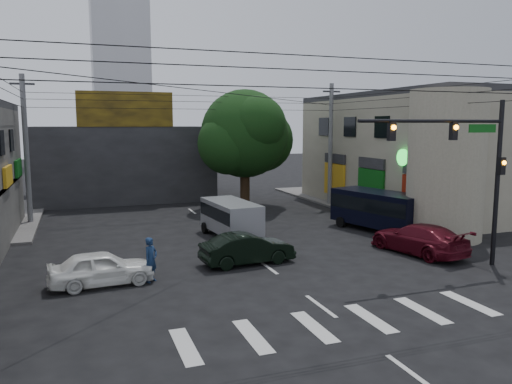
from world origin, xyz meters
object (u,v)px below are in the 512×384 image
maroon_sedan (418,239)px  silver_minivan (231,220)px  street_tree (245,134)px  dark_sedan (247,249)px  utility_pole_far_left (26,150)px  white_compact (102,268)px  traffic_officer (151,260)px  traffic_gantry (468,157)px  utility_pole_far_right (330,145)px  navy_van (378,211)px

maroon_sedan → silver_minivan: (-7.45, 6.37, 0.27)m
street_tree → silver_minivan: street_tree is taller
street_tree → dark_sedan: street_tree is taller
utility_pole_far_left → dark_sedan: utility_pole_far_left is taller
white_compact → traffic_officer: traffic_officer is taller
traffic_gantry → maroon_sedan: (-0.18, 2.74, -4.10)m
utility_pole_far_right → traffic_officer: bearing=-137.4°
traffic_gantry → utility_pole_far_right: 17.21m
traffic_gantry → traffic_officer: 13.74m
dark_sedan → maroon_sedan: size_ratio=0.80×
maroon_sedan → utility_pole_far_left: bearing=-49.1°
traffic_gantry → dark_sedan: bearing=155.7°
utility_pole_far_right → street_tree: bearing=171.3°
dark_sedan → navy_van: bearing=-71.8°
utility_pole_far_left → white_compact: size_ratio=2.25×
utility_pole_far_left → white_compact: (3.60, -14.08, -3.92)m
maroon_sedan → traffic_officer: bearing=-10.8°
utility_pole_far_left → maroon_sedan: bearing=-38.2°
utility_pole_far_left → silver_minivan: bearing=-36.4°
dark_sedan → maroon_sedan: bearing=-102.3°
traffic_gantry → white_compact: bearing=168.8°
silver_minivan → traffic_gantry: bearing=-145.1°
utility_pole_far_left → silver_minivan: size_ratio=1.92×
white_compact → traffic_officer: (1.85, -0.22, 0.21)m
traffic_gantry → silver_minivan: bearing=129.9°
traffic_officer → utility_pole_far_right: bearing=1.1°
dark_sedan → navy_van: size_ratio=0.70×
utility_pole_far_left → dark_sedan: bearing=-53.2°
utility_pole_far_left → utility_pole_far_right: 21.00m
dark_sedan → traffic_gantry: bearing=-119.1°
maroon_sedan → navy_van: navy_van is taller
street_tree → silver_minivan: 10.66m
utility_pole_far_right → silver_minivan: utility_pole_far_right is taller
street_tree → navy_van: 12.04m
street_tree → traffic_officer: bearing=-120.6°
traffic_gantry → utility_pole_far_left: 25.00m
utility_pole_far_right → silver_minivan: (-10.30, -7.90, -3.60)m
street_tree → white_compact: street_tree is taller
utility_pole_far_left → white_compact: bearing=-75.7°
navy_van → traffic_officer: 14.76m
dark_sedan → navy_van: 10.27m
silver_minivan → maroon_sedan: bearing=-135.6°
traffic_gantry → maroon_sedan: bearing=93.7°
utility_pole_far_left → navy_van: bearing=-25.4°
utility_pole_far_right → silver_minivan: size_ratio=1.92×
dark_sedan → white_compact: 6.31m
navy_van → traffic_officer: (-13.84, -5.13, -0.26)m
traffic_gantry → white_compact: size_ratio=1.76×
street_tree → utility_pole_far_left: utility_pole_far_left is taller
utility_pole_far_left → dark_sedan: (9.85, -13.17, -3.91)m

